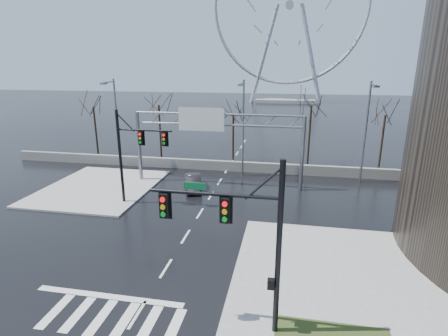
% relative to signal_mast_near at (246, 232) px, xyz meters
% --- Properties ---
extents(ground, '(260.00, 260.00, 0.00)m').
position_rel_signal_mast_near_xyz_m(ground, '(-5.14, 4.04, -4.87)').
color(ground, black).
rests_on(ground, ground).
extents(sidewalk_right_ext, '(12.00, 10.00, 0.15)m').
position_rel_signal_mast_near_xyz_m(sidewalk_right_ext, '(4.86, 6.04, -4.80)').
color(sidewalk_right_ext, gray).
rests_on(sidewalk_right_ext, ground).
extents(sidewalk_far, '(10.00, 12.00, 0.15)m').
position_rel_signal_mast_near_xyz_m(sidewalk_far, '(-16.14, 16.04, -4.80)').
color(sidewalk_far, gray).
rests_on(sidewalk_far, ground).
extents(barrier_wall, '(52.00, 0.50, 1.10)m').
position_rel_signal_mast_near_xyz_m(barrier_wall, '(-5.14, 24.04, -4.32)').
color(barrier_wall, slate).
rests_on(barrier_wall, ground).
extents(signal_mast_near, '(5.52, 0.41, 8.00)m').
position_rel_signal_mast_near_xyz_m(signal_mast_near, '(0.00, 0.00, 0.00)').
color(signal_mast_near, black).
rests_on(signal_mast_near, ground).
extents(signal_mast_far, '(4.72, 0.41, 8.00)m').
position_rel_signal_mast_near_xyz_m(signal_mast_far, '(-11.01, 13.00, -0.04)').
color(signal_mast_far, black).
rests_on(signal_mast_far, ground).
extents(sign_gantry, '(16.36, 0.40, 7.60)m').
position_rel_signal_mast_near_xyz_m(sign_gantry, '(-5.52, 19.00, 0.31)').
color(sign_gantry, slate).
rests_on(sign_gantry, ground).
extents(streetlight_left, '(0.50, 2.55, 10.00)m').
position_rel_signal_mast_near_xyz_m(streetlight_left, '(-17.14, 22.20, 1.01)').
color(streetlight_left, slate).
rests_on(streetlight_left, ground).
extents(streetlight_mid, '(0.50, 2.55, 10.00)m').
position_rel_signal_mast_near_xyz_m(streetlight_mid, '(-3.14, 22.20, 1.01)').
color(streetlight_mid, slate).
rests_on(streetlight_mid, ground).
extents(streetlight_right, '(0.50, 2.55, 10.00)m').
position_rel_signal_mast_near_xyz_m(streetlight_right, '(8.86, 22.20, 1.01)').
color(streetlight_right, slate).
rests_on(streetlight_right, ground).
extents(tree_far_left, '(3.50, 3.50, 7.00)m').
position_rel_signal_mast_near_xyz_m(tree_far_left, '(-23.14, 28.04, 0.70)').
color(tree_far_left, black).
rests_on(tree_far_left, ground).
extents(tree_left, '(3.75, 3.75, 7.50)m').
position_rel_signal_mast_near_xyz_m(tree_left, '(-14.14, 27.54, 1.10)').
color(tree_left, black).
rests_on(tree_left, ground).
extents(tree_center, '(3.25, 3.25, 6.50)m').
position_rel_signal_mast_near_xyz_m(tree_center, '(-5.14, 28.54, 0.30)').
color(tree_center, black).
rests_on(tree_center, ground).
extents(tree_right, '(3.90, 3.90, 7.80)m').
position_rel_signal_mast_near_xyz_m(tree_right, '(3.86, 27.54, 1.34)').
color(tree_right, black).
rests_on(tree_right, ground).
extents(tree_far_right, '(3.40, 3.40, 6.80)m').
position_rel_signal_mast_near_xyz_m(tree_far_right, '(11.86, 28.04, 0.54)').
color(tree_far_right, black).
rests_on(tree_far_right, ground).
extents(ferris_wheel, '(45.00, 6.00, 50.91)m').
position_rel_signal_mast_near_xyz_m(ferris_wheel, '(-0.14, 99.04, 21.26)').
color(ferris_wheel, gray).
rests_on(ferris_wheel, ground).
extents(car, '(2.66, 4.43, 1.38)m').
position_rel_signal_mast_near_xyz_m(car, '(-7.17, 17.42, -4.18)').
color(car, black).
rests_on(car, ground).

